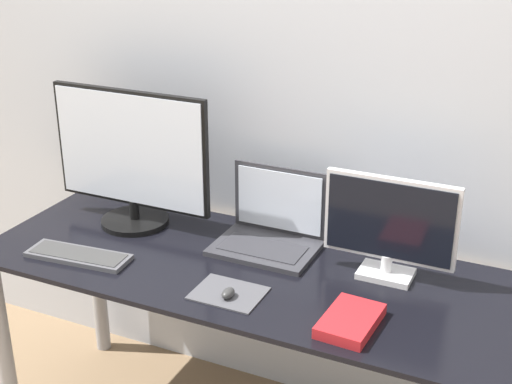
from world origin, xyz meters
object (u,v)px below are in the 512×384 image
laptop (271,228)px  mouse (228,293)px  book (350,321)px  monitor_left (131,159)px  keyboard (78,255)px  monitor_right (390,226)px

laptop → mouse: laptop is taller
laptop → book: bearing=-42.1°
monitor_left → laptop: (0.54, 0.05, -0.19)m
keyboard → mouse: size_ratio=6.53×
monitor_right → book: size_ratio=1.86×
monitor_left → keyboard: 0.40m
laptop → mouse: size_ratio=6.21×
monitor_right → laptop: bearing=173.3°
book → monitor_left: bearing=161.1°
book → laptop: bearing=137.9°
mouse → book: (0.39, 0.01, -0.00)m
keyboard → laptop: bearing=33.8°
monitor_left → monitor_right: (0.97, 0.00, -0.08)m
monitor_left → monitor_right: bearing=0.0°
mouse → book: 0.39m
monitor_left → monitor_right: 0.97m
monitor_left → laptop: 0.57m
monitor_left → monitor_right: size_ratio=1.48×
monitor_right → keyboard: bearing=-162.1°
mouse → book: same height
mouse → monitor_right: bearing=40.4°
monitor_left → keyboard: monitor_left is taller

